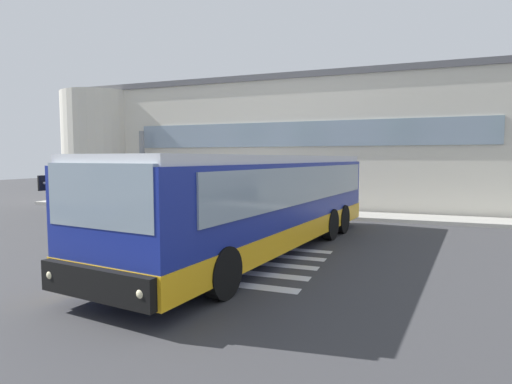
% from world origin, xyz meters
% --- Properties ---
extents(ground_plane, '(80.00, 90.00, 0.02)m').
position_xyz_m(ground_plane, '(0.00, 0.00, -0.01)').
color(ground_plane, '#353538').
rests_on(ground_plane, ground).
extents(bay_paint_stripes, '(4.40, 3.96, 0.01)m').
position_xyz_m(bay_paint_stripes, '(2.00, -4.20, 0.00)').
color(bay_paint_stripes, silver).
rests_on(bay_paint_stripes, ground).
extents(terminal_building, '(25.44, 13.80, 6.80)m').
position_xyz_m(terminal_building, '(-0.69, 11.66, 3.39)').
color(terminal_building, beige).
rests_on(terminal_building, ground).
extents(boarding_curb, '(27.64, 2.00, 0.15)m').
position_xyz_m(boarding_curb, '(0.00, 4.80, 0.07)').
color(boarding_curb, '#9E9B93').
rests_on(boarding_curb, ground).
extents(entry_support_column, '(0.28, 0.28, 3.96)m').
position_xyz_m(entry_support_column, '(-7.61, 5.40, 2.13)').
color(entry_support_column, slate).
rests_on(entry_support_column, boarding_curb).
extents(bus_main_foreground, '(4.54, 11.82, 2.70)m').
position_xyz_m(bus_main_foreground, '(2.31, -2.90, 1.34)').
color(bus_main_foreground, navy).
rests_on(bus_main_foreground, ground).
extents(passenger_near_column, '(0.49, 0.52, 1.68)m').
position_xyz_m(passenger_near_column, '(-6.84, 4.40, 1.11)').
color(passenger_near_column, '#1E2338').
rests_on(passenger_near_column, boarding_curb).
extents(passenger_by_doorway, '(0.51, 0.39, 1.68)m').
position_xyz_m(passenger_by_doorway, '(-5.71, 4.34, 1.08)').
color(passenger_by_doorway, '#4C4233').
rests_on(passenger_by_doorway, boarding_curb).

